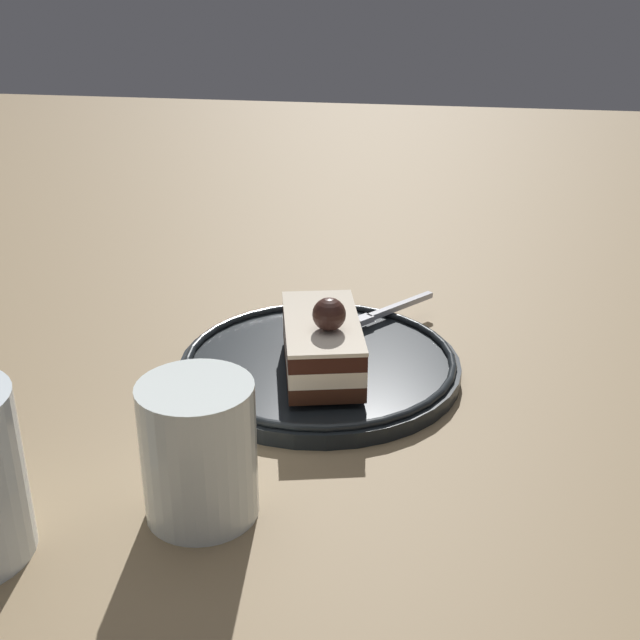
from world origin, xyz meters
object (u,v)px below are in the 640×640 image
object	(u,v)px
fork	(379,314)
drink_glass_far	(199,458)
cake_slice	(322,342)
dessert_plate	(320,364)

from	to	relation	value
fork	drink_glass_far	size ratio (longest dim) A/B	1.19
cake_slice	drink_glass_far	world-z (taller)	drink_glass_far
dessert_plate	fork	size ratio (longest dim) A/B	2.16
dessert_plate	cake_slice	world-z (taller)	cake_slice
dessert_plate	drink_glass_far	xyz separation A→B (m)	(-0.04, -0.18, 0.03)
fork	drink_glass_far	world-z (taller)	drink_glass_far
drink_glass_far	dessert_plate	bearing A→B (deg)	77.14
dessert_plate	fork	world-z (taller)	fork
fork	cake_slice	bearing A→B (deg)	-108.27
cake_slice	drink_glass_far	distance (m)	0.17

